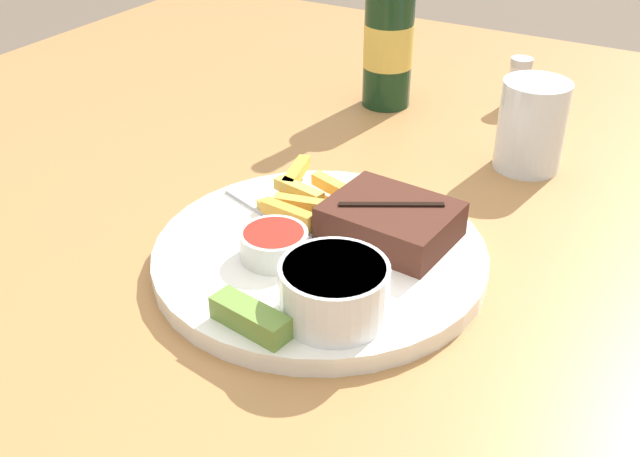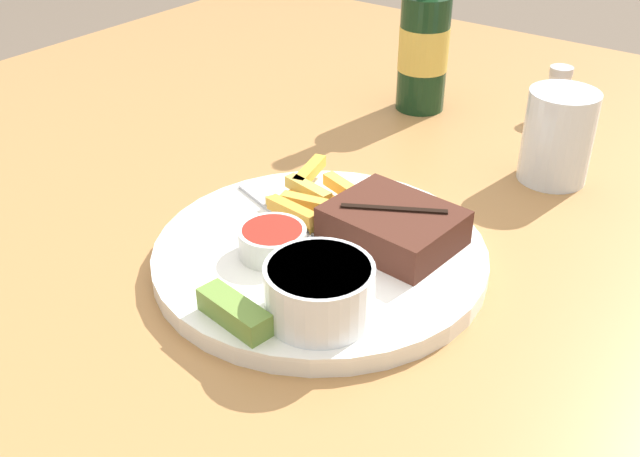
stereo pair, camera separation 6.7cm
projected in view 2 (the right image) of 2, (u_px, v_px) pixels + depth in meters
dining_table at (320, 312)px, 0.72m from camera, size 1.46×1.55×0.73m
dinner_plate at (320, 256)px, 0.68m from camera, size 0.30×0.30×0.02m
steak_portion at (393, 226)px, 0.68m from camera, size 0.12×0.10×0.04m
fries_pile at (317, 204)px, 0.72m from camera, size 0.11×0.12×0.02m
coleslaw_cup at (319, 288)px, 0.58m from camera, size 0.09×0.09×0.05m
dipping_sauce_cup at (273, 240)px, 0.66m from camera, size 0.06×0.06×0.03m
pickle_spear at (234, 312)px, 0.58m from camera, size 0.07×0.03×0.02m
fork_utensil at (274, 209)px, 0.73m from camera, size 0.13×0.05×0.00m
beer_bottle at (424, 45)px, 0.96m from camera, size 0.06×0.06×0.24m
drinking_glass at (558, 136)px, 0.80m from camera, size 0.07×0.07×0.10m
salt_shaker at (558, 91)px, 0.96m from camera, size 0.03×0.03×0.07m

